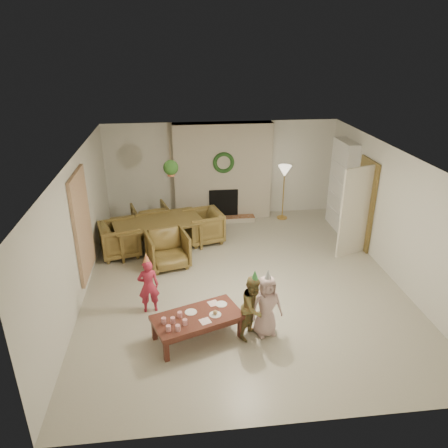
{
  "coord_description": "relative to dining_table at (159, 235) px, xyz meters",
  "views": [
    {
      "loc": [
        -1.19,
        -7.24,
        4.42
      ],
      "look_at": [
        -0.3,
        0.4,
        1.05
      ],
      "focal_mm": 34.14,
      "sensor_mm": 36.0,
      "label": 1
    }
  ],
  "objects": [
    {
      "name": "floor",
      "position": [
        1.65,
        -1.57,
        -0.34
      ],
      "size": [
        7.0,
        7.0,
        0.0
      ],
      "primitive_type": "plane",
      "color": "#B7B29E",
      "rests_on": "ground"
    },
    {
      "name": "ceiling",
      "position": [
        1.65,
        -1.57,
        2.16
      ],
      "size": [
        7.0,
        7.0,
        0.0
      ],
      "primitive_type": "plane",
      "rotation": [
        3.14,
        0.0,
        0.0
      ],
      "color": "white",
      "rests_on": "wall_back"
    },
    {
      "name": "wall_back",
      "position": [
        1.65,
        1.93,
        0.91
      ],
      "size": [
        7.0,
        0.0,
        7.0
      ],
      "primitive_type": "plane",
      "rotation": [
        1.57,
        0.0,
        0.0
      ],
      "color": "silver",
      "rests_on": "floor"
    },
    {
      "name": "wall_front",
      "position": [
        1.65,
        -5.07,
        0.91
      ],
      "size": [
        7.0,
        0.0,
        7.0
      ],
      "primitive_type": "plane",
      "rotation": [
        -1.57,
        0.0,
        0.0
      ],
      "color": "silver",
      "rests_on": "floor"
    },
    {
      "name": "wall_left",
      "position": [
        -1.35,
        -1.57,
        0.91
      ],
      "size": [
        0.0,
        7.0,
        7.0
      ],
      "primitive_type": "plane",
      "rotation": [
        1.57,
        0.0,
        1.57
      ],
      "color": "silver",
      "rests_on": "floor"
    },
    {
      "name": "wall_right",
      "position": [
        4.65,
        -1.57,
        0.91
      ],
      "size": [
        0.0,
        7.0,
        7.0
      ],
      "primitive_type": "plane",
      "rotation": [
        1.57,
        0.0,
        -1.57
      ],
      "color": "silver",
      "rests_on": "floor"
    },
    {
      "name": "fireplace_mass",
      "position": [
        1.65,
        1.73,
        0.91
      ],
      "size": [
        2.5,
        0.4,
        2.5
      ],
      "primitive_type": "cube",
      "color": "#4E2714",
      "rests_on": "floor"
    },
    {
      "name": "fireplace_hearth",
      "position": [
        1.65,
        1.38,
        -0.28
      ],
      "size": [
        1.6,
        0.3,
        0.12
      ],
      "primitive_type": "cube",
      "color": "brown",
      "rests_on": "floor"
    },
    {
      "name": "fireplace_firebox",
      "position": [
        1.65,
        1.55,
        0.11
      ],
      "size": [
        0.75,
        0.12,
        0.75
      ],
      "primitive_type": "cube",
      "color": "black",
      "rests_on": "floor"
    },
    {
      "name": "fireplace_wreath",
      "position": [
        1.65,
        1.5,
        1.21
      ],
      "size": [
        0.54,
        0.1,
        0.54
      ],
      "primitive_type": "torus",
      "rotation": [
        1.57,
        0.0,
        0.0
      ],
      "color": "#193F17",
      "rests_on": "fireplace_mass"
    },
    {
      "name": "floor_lamp_base",
      "position": [
        3.22,
        1.43,
        -0.33
      ],
      "size": [
        0.27,
        0.27,
        0.03
      ],
      "primitive_type": "cylinder",
      "color": "gold",
      "rests_on": "floor"
    },
    {
      "name": "floor_lamp_post",
      "position": [
        3.22,
        1.43,
        0.33
      ],
      "size": [
        0.03,
        0.03,
        1.3
      ],
      "primitive_type": "cylinder",
      "color": "gold",
      "rests_on": "floor"
    },
    {
      "name": "floor_lamp_shade",
      "position": [
        3.22,
        1.43,
        0.96
      ],
      "size": [
        0.35,
        0.35,
        0.29
      ],
      "primitive_type": "cone",
      "rotation": [
        3.14,
        0.0,
        0.0
      ],
      "color": "beige",
      "rests_on": "floor_lamp_post"
    },
    {
      "name": "bookshelf_carcass",
      "position": [
        4.49,
        0.73,
        0.76
      ],
      "size": [
        0.3,
        1.0,
        2.2
      ],
      "primitive_type": "cube",
      "color": "white",
      "rests_on": "floor"
    },
    {
      "name": "bookshelf_shelf_a",
      "position": [
        4.47,
        0.73,
        0.11
      ],
      "size": [
        0.3,
        0.92,
        0.03
      ],
      "primitive_type": "cube",
      "color": "white",
      "rests_on": "bookshelf_carcass"
    },
    {
      "name": "bookshelf_shelf_b",
      "position": [
        4.47,
        0.73,
        0.51
      ],
      "size": [
        0.3,
        0.92,
        0.03
      ],
      "primitive_type": "cube",
      "color": "white",
      "rests_on": "bookshelf_carcass"
    },
    {
      "name": "bookshelf_shelf_c",
      "position": [
        4.47,
        0.73,
        0.91
      ],
      "size": [
        0.3,
        0.92,
        0.03
      ],
      "primitive_type": "cube",
      "color": "white",
      "rests_on": "bookshelf_carcass"
    },
    {
      "name": "bookshelf_shelf_d",
      "position": [
        4.47,
        0.73,
        1.31
      ],
      "size": [
        0.3,
        0.92,
        0.03
      ],
      "primitive_type": "cube",
      "color": "white",
      "rests_on": "bookshelf_carcass"
    },
    {
      "name": "books_row_lower",
      "position": [
        4.45,
        0.58,
        0.25
      ],
      "size": [
        0.2,
        0.4,
        0.24
      ],
      "primitive_type": "cube",
      "color": "#B02026",
      "rests_on": "bookshelf_shelf_a"
    },
    {
      "name": "books_row_mid",
      "position": [
        4.45,
        0.78,
        0.65
      ],
      "size": [
        0.2,
        0.44,
        0.24
      ],
      "primitive_type": "cube",
      "color": "navy",
      "rests_on": "bookshelf_shelf_b"
    },
    {
      "name": "books_row_upper",
      "position": [
        4.45,
        0.63,
        1.04
      ],
      "size": [
        0.2,
        0.36,
        0.22
      ],
      "primitive_type": "cube",
      "color": "#BC7B28",
      "rests_on": "bookshelf_shelf_c"
    },
    {
      "name": "door_frame",
      "position": [
        4.61,
        -0.37,
        0.68
      ],
      "size": [
        0.05,
        0.86,
        2.04
      ],
      "primitive_type": "cube",
      "color": "brown",
      "rests_on": "floor"
    },
    {
      "name": "door_leaf",
      "position": [
        4.23,
        -0.75,
        0.66
      ],
      "size": [
        0.77,
        0.32,
        2.0
      ],
      "primitive_type": "cube",
      "rotation": [
        0.0,
        0.0,
        -1.22
      ],
      "color": "beige",
      "rests_on": "floor"
    },
    {
      "name": "curtain_panel",
      "position": [
        -1.31,
        -1.37,
        0.91
      ],
      "size": [
        0.06,
        1.2,
        2.0
      ],
      "primitive_type": "cube",
      "color": "#CDB591",
      "rests_on": "wall_left"
    },
    {
      "name": "dining_table",
      "position": [
        0.0,
        0.0,
        0.0
      ],
      "size": [
        2.15,
        1.54,
        0.68
      ],
      "primitive_type": "imported",
      "rotation": [
        0.0,
        0.0,
        0.25
      ],
      "color": "brown",
      "rests_on": "floor"
    },
    {
      "name": "dining_chair_near",
      "position": [
        0.21,
        -0.83,
        0.04
      ],
      "size": [
        0.99,
        1.0,
        0.75
      ],
      "primitive_type": "imported",
      "rotation": [
        0.0,
        0.0,
        0.25
      ],
      "color": "brown",
      "rests_on": "floor"
    },
    {
      "name": "dining_chair_far",
      "position": [
        -0.21,
        0.83,
        0.04
      ],
      "size": [
        0.99,
        1.0,
        0.75
      ],
      "primitive_type": "imported",
      "rotation": [
        0.0,
        0.0,
        3.4
      ],
      "color": "brown",
      "rests_on": "floor"
    },
    {
      "name": "dining_chair_left",
      "position": [
        -0.83,
        -0.21,
        0.04
      ],
      "size": [
        1.0,
        0.99,
        0.75
      ],
      "primitive_type": "imported",
      "rotation": [
        0.0,
        0.0,
        1.82
      ],
      "color": "brown",
      "rests_on": "floor"
    },
    {
      "name": "dining_chair_right",
      "position": [
        1.03,
        0.27,
        0.04
      ],
      "size": [
        1.0,
        0.99,
        0.75
      ],
      "primitive_type": "imported",
      "rotation": [
        0.0,
        0.0,
        -1.32
      ],
      "color": "brown",
      "rests_on": "floor"
    },
    {
      "name": "hanging_plant_cord",
      "position": [
        0.35,
        -0.07,
        1.81
      ],
      "size": [
        0.01,
        0.01,
        0.7
      ],
      "primitive_type": "cylinder",
      "color": "tan",
      "rests_on": "ceiling"
    },
    {
      "name": "hanging_plant_pot",
      "position": [
        0.35,
        -0.07,
        1.46
      ],
      "size": [
        0.16,
        0.16,
        0.12
      ],
      "primitive_type": "cylinder",
      "color": "#A55535",
      "rests_on": "hanging_plant_cord"
    },
    {
      "name": "hanging_plant_foliage",
      "position": [
        0.35,
        -0.07,
        1.58
      ],
      "size": [
        0.32,
        0.32,
        0.32
      ],
      "primitive_type": "sphere",
      "color": "#1F4617",
      "rests_on": "hanging_plant_pot"
    },
    {
      "name": "coffee_table_top",
      "position": [
        0.69,
        -3.27,
        0.05
      ],
      "size": [
        1.53,
        1.12,
        0.06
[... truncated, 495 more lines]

